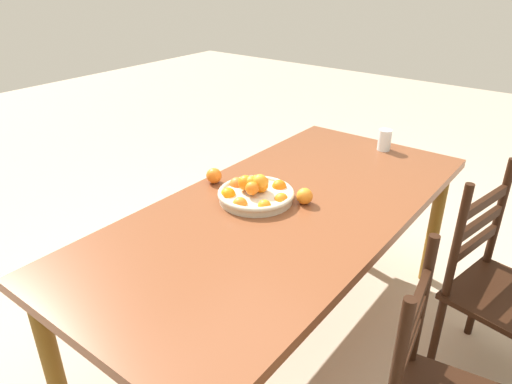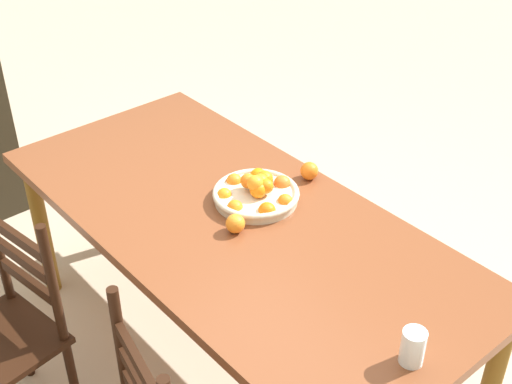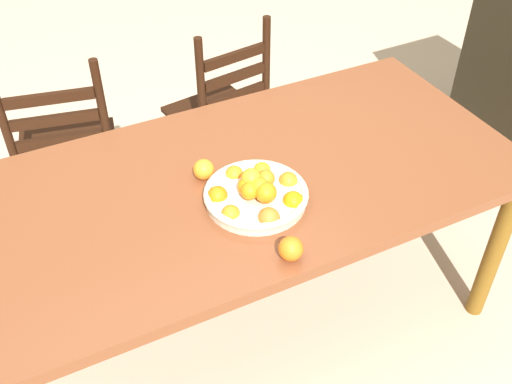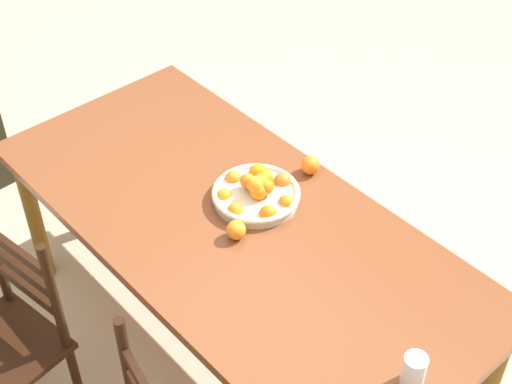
{
  "view_description": "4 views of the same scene",
  "coord_description": "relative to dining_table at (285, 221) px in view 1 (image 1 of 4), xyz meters",
  "views": [
    {
      "loc": [
        1.49,
        0.99,
        1.72
      ],
      "look_at": [
        0.03,
        -0.13,
        0.81
      ],
      "focal_mm": 32.81,
      "sensor_mm": 36.0,
      "label": 1
    },
    {
      "loc": [
        -1.67,
        1.32,
        2.32
      ],
      "look_at": [
        0.03,
        -0.13,
        0.81
      ],
      "focal_mm": 49.01,
      "sensor_mm": 36.0,
      "label": 2
    },
    {
      "loc": [
        -0.62,
        -1.45,
        2.06
      ],
      "look_at": [
        0.03,
        -0.13,
        0.81
      ],
      "focal_mm": 42.32,
      "sensor_mm": 36.0,
      "label": 3
    },
    {
      "loc": [
        -1.56,
        1.29,
        2.7
      ],
      "look_at": [
        0.03,
        -0.13,
        0.81
      ],
      "focal_mm": 52.96,
      "sensor_mm": 36.0,
      "label": 4
    }
  ],
  "objects": [
    {
      "name": "orange_loose_1",
      "position": [
        0.01,
        -0.4,
        0.11
      ],
      "size": [
        0.07,
        0.07,
        0.07
      ],
      "primitive_type": "sphere",
      "color": "orange",
      "rests_on": "dining_table"
    },
    {
      "name": "fruit_bowl",
      "position": [
        0.03,
        -0.14,
        0.11
      ],
      "size": [
        0.34,
        0.34,
        0.12
      ],
      "color": "beige",
      "rests_on": "dining_table"
    },
    {
      "name": "drinking_glass",
      "position": [
        -0.89,
        0.06,
        0.13
      ],
      "size": [
        0.07,
        0.07,
        0.12
      ],
      "primitive_type": "cylinder",
      "color": "silver",
      "rests_on": "dining_table"
    },
    {
      "name": "chair_near_window",
      "position": [
        -0.42,
        0.83,
        -0.23
      ],
      "size": [
        0.51,
        0.51,
        0.97
      ],
      "rotation": [
        0.0,
        0.0,
        2.94
      ],
      "color": "black",
      "rests_on": "ground"
    },
    {
      "name": "dining_table",
      "position": [
        0.0,
        0.0,
        0.0
      ],
      "size": [
        2.04,
        0.94,
        0.77
      ],
      "color": "brown",
      "rests_on": "ground"
    },
    {
      "name": "orange_loose_0",
      "position": [
        -0.07,
        0.05,
        0.11
      ],
      "size": [
        0.07,
        0.07,
        0.07
      ],
      "primitive_type": "sphere",
      "color": "orange",
      "rests_on": "dining_table"
    },
    {
      "name": "ground_plane",
      "position": [
        0.0,
        0.0,
        -0.69
      ],
      "size": [
        12.0,
        12.0,
        0.0
      ],
      "primitive_type": "plane",
      "color": "tan"
    }
  ]
}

